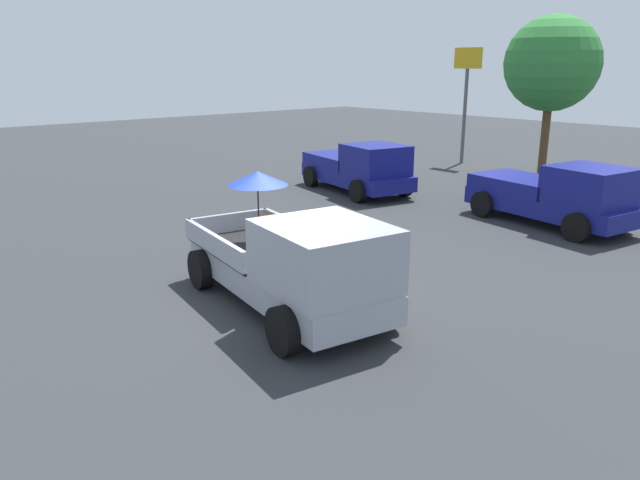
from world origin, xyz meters
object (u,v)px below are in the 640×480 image
object	(u,v)px
pickup_truck_red	(359,168)
motel_sign	(467,83)
pickup_truck_far	(556,195)
pickup_truck_main	(296,263)

from	to	relation	value
pickup_truck_red	motel_sign	distance (m)	8.86
pickup_truck_far	motel_sign	xyz separation A→B (m)	(-8.49, 7.42, 2.73)
pickup_truck_main	pickup_truck_red	size ratio (longest dim) A/B	1.04
pickup_truck_far	pickup_truck_main	bearing A→B (deg)	-80.70
pickup_truck_far	motel_sign	bearing A→B (deg)	147.89
pickup_truck_main	pickup_truck_far	bearing A→B (deg)	99.73
pickup_truck_main	motel_sign	bearing A→B (deg)	126.22
motel_sign	pickup_truck_red	bearing A→B (deg)	-79.53
pickup_truck_far	motel_sign	distance (m)	11.60
pickup_truck_main	motel_sign	xyz separation A→B (m)	(-8.53, 16.94, 2.63)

